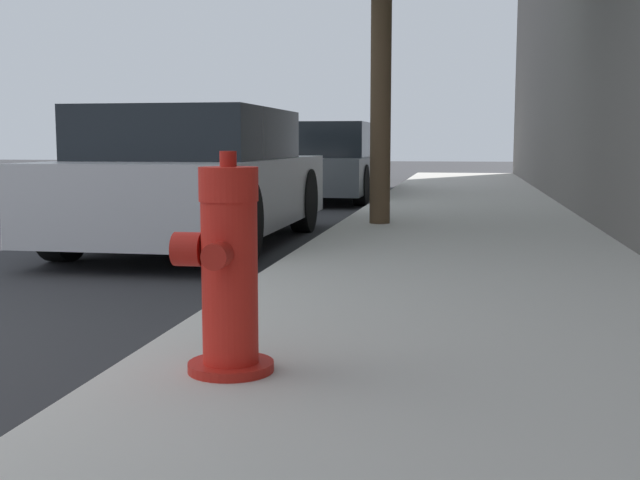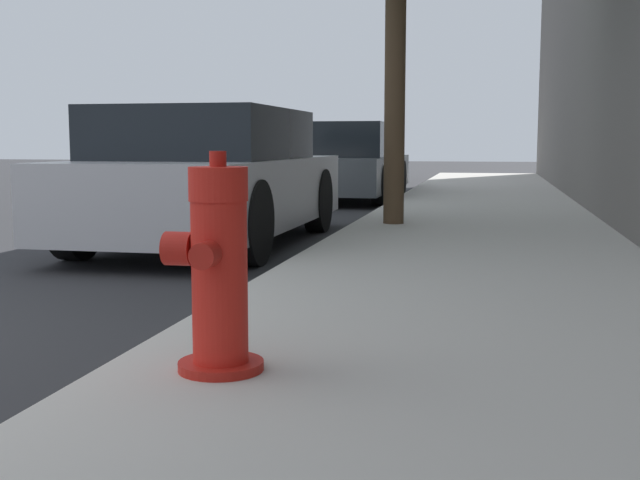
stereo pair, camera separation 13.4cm
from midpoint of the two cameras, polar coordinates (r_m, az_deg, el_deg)
The scene contains 4 objects.
sidewalk_slab at distance 2.89m, azimuth 8.67°, elevation -11.63°, with size 2.61×40.00×0.15m.
fire_hydrant at distance 2.96m, azimuth -7.87°, elevation -2.29°, with size 0.37×0.38×0.81m.
parked_car_near at distance 7.84m, azimuth -9.18°, elevation 4.34°, with size 1.75×4.08×1.31m.
parked_car_mid at distance 14.06m, azimuth 0.21°, elevation 5.53°, with size 1.76×4.55×1.32m.
Camera 1 is at (3.43, -2.75, 0.99)m, focal length 45.00 mm.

